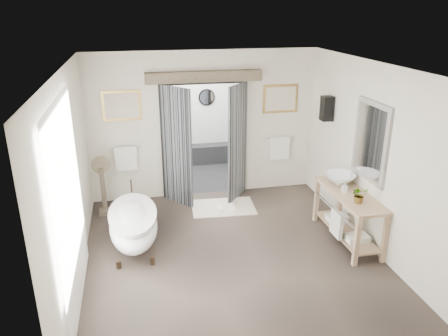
{
  "coord_description": "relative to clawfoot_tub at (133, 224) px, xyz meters",
  "views": [
    {
      "loc": [
        -1.35,
        -5.75,
        3.7
      ],
      "look_at": [
        0.0,
        0.6,
        1.25
      ],
      "focal_mm": 35.0,
      "sensor_mm": 36.0,
      "label": 1
    }
  ],
  "objects": [
    {
      "name": "ground_plane",
      "position": [
        1.48,
        -0.63,
        -0.41
      ],
      "size": [
        5.0,
        5.0,
        0.0
      ],
      "primitive_type": "plane",
      "color": "brown"
    },
    {
      "name": "room_shell",
      "position": [
        1.44,
        -0.76,
        1.45
      ],
      "size": [
        4.52,
        5.02,
        2.91
      ],
      "color": "beige",
      "rests_on": "ground_plane"
    },
    {
      "name": "shower_room",
      "position": [
        1.48,
        3.37,
        0.5
      ],
      "size": [
        2.22,
        2.01,
        2.51
      ],
      "color": "#2A2A2B",
      "rests_on": "ground_plane"
    },
    {
      "name": "back_wall_dressing",
      "position": [
        1.48,
        1.69,
        1.16
      ],
      "size": [
        3.82,
        0.73,
        2.52
      ],
      "color": "black",
      "rests_on": "ground_plane"
    },
    {
      "name": "clawfoot_tub",
      "position": [
        0.0,
        0.0,
        0.0
      ],
      "size": [
        0.76,
        1.7,
        0.83
      ],
      "color": "#403021",
      "rests_on": "ground_plane"
    },
    {
      "name": "vanity",
      "position": [
        3.43,
        -0.53,
        0.1
      ],
      "size": [
        0.57,
        1.6,
        0.85
      ],
      "color": "tan",
      "rests_on": "ground_plane"
    },
    {
      "name": "pedestal_mirror",
      "position": [
        -0.52,
        1.3,
        0.09
      ],
      "size": [
        0.34,
        0.22,
        1.15
      ],
      "color": "brown",
      "rests_on": "ground_plane"
    },
    {
      "name": "rug",
      "position": [
        1.7,
        1.1,
        -0.4
      ],
      "size": [
        1.25,
        0.88,
        0.01
      ],
      "primitive_type": "cube",
      "rotation": [
        0.0,
        0.0,
        -0.07
      ],
      "color": "beige",
      "rests_on": "ground_plane"
    },
    {
      "name": "slippers",
      "position": [
        1.73,
        0.99,
        -0.37
      ],
      "size": [
        0.36,
        0.27,
        0.05
      ],
      "color": "white",
      "rests_on": "rug"
    },
    {
      "name": "basin",
      "position": [
        3.44,
        -0.14,
        0.53
      ],
      "size": [
        0.67,
        0.67,
        0.18
      ],
      "primitive_type": "imported",
      "rotation": [
        0.0,
        0.0,
        -0.34
      ],
      "color": "white",
      "rests_on": "vanity"
    },
    {
      "name": "plant",
      "position": [
        3.4,
        -0.89,
        0.58
      ],
      "size": [
        0.26,
        0.23,
        0.27
      ],
      "primitive_type": "imported",
      "rotation": [
        0.0,
        0.0,
        -0.09
      ],
      "color": "gray",
      "rests_on": "vanity"
    },
    {
      "name": "soap_bottle_a",
      "position": [
        3.36,
        -0.48,
        0.53
      ],
      "size": [
        0.09,
        0.1,
        0.17
      ],
      "primitive_type": "imported",
      "rotation": [
        0.0,
        0.0,
        -0.24
      ],
      "color": "gray",
      "rests_on": "vanity"
    },
    {
      "name": "soap_bottle_b",
      "position": [
        3.43,
        0.2,
        0.53
      ],
      "size": [
        0.16,
        0.16,
        0.18
      ],
      "primitive_type": "imported",
      "rotation": [
        0.0,
        0.0,
        0.17
      ],
      "color": "gray",
      "rests_on": "vanity"
    }
  ]
}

